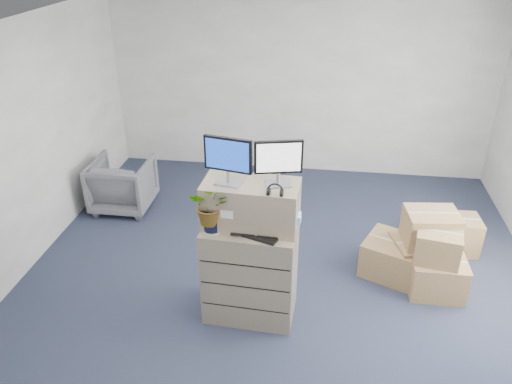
% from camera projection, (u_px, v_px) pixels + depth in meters
% --- Properties ---
extents(ground, '(7.00, 7.00, 0.00)m').
position_uv_depth(ground, '(275.00, 304.00, 5.46)').
color(ground, '#232A3F').
rests_on(ground, ground).
extents(wall_back, '(6.00, 0.02, 2.80)m').
position_uv_depth(wall_back, '(300.00, 87.00, 7.85)').
color(wall_back, '#BAB9B1').
rests_on(wall_back, ground).
extents(filing_cabinet_lower, '(0.94, 0.60, 1.07)m').
position_uv_depth(filing_cabinet_lower, '(250.00, 271.00, 5.10)').
color(filing_cabinet_lower, tan).
rests_on(filing_cabinet_lower, ground).
extents(filing_cabinet_upper, '(0.94, 0.50, 0.46)m').
position_uv_depth(filing_cabinet_upper, '(251.00, 204.00, 4.79)').
color(filing_cabinet_upper, tan).
rests_on(filing_cabinet_upper, filing_cabinet_lower).
extents(monitor_left, '(0.46, 0.22, 0.46)m').
position_uv_depth(monitor_left, '(228.00, 158.00, 4.56)').
color(monitor_left, '#99999E').
rests_on(monitor_left, filing_cabinet_upper).
extents(monitor_right, '(0.44, 0.22, 0.44)m').
position_uv_depth(monitor_right, '(279.00, 161.00, 4.53)').
color(monitor_right, '#99999E').
rests_on(monitor_right, filing_cabinet_upper).
extents(headphones, '(0.15, 0.02, 0.15)m').
position_uv_depth(headphones, '(275.00, 191.00, 4.46)').
color(headphones, black).
rests_on(headphones, filing_cabinet_upper).
extents(keyboard, '(0.55, 0.37, 0.03)m').
position_uv_depth(keyboard, '(254.00, 233.00, 4.75)').
color(keyboard, black).
rests_on(keyboard, filing_cabinet_lower).
extents(mouse, '(0.11, 0.09, 0.03)m').
position_uv_depth(mouse, '(283.00, 237.00, 4.67)').
color(mouse, silver).
rests_on(mouse, filing_cabinet_lower).
extents(water_bottle, '(0.07, 0.07, 0.24)m').
position_uv_depth(water_bottle, '(264.00, 214.00, 4.85)').
color(water_bottle, gray).
rests_on(water_bottle, filing_cabinet_lower).
extents(phone_dock, '(0.06, 0.05, 0.14)m').
position_uv_depth(phone_dock, '(250.00, 219.00, 4.90)').
color(phone_dock, silver).
rests_on(phone_dock, filing_cabinet_lower).
extents(external_drive, '(0.27, 0.23, 0.07)m').
position_uv_depth(external_drive, '(284.00, 219.00, 4.92)').
color(external_drive, black).
rests_on(external_drive, filing_cabinet_lower).
extents(tissue_box, '(0.25, 0.13, 0.09)m').
position_uv_depth(tissue_box, '(288.00, 218.00, 4.79)').
color(tissue_box, '#45B0EC').
rests_on(tissue_box, external_drive).
extents(potted_plant, '(0.39, 0.43, 0.41)m').
position_uv_depth(potted_plant, '(211.00, 210.00, 4.69)').
color(potted_plant, '#A6BF9A').
rests_on(potted_plant, filing_cabinet_lower).
extents(office_chair, '(0.81, 0.76, 0.83)m').
position_uv_depth(office_chair, '(122.00, 182.00, 7.14)').
color(office_chair, '#5B5A5F').
rests_on(office_chair, ground).
extents(cardboard_boxes, '(1.52, 1.35, 0.86)m').
position_uv_depth(cardboard_boxes, '(425.00, 251.00, 5.79)').
color(cardboard_boxes, olive).
rests_on(cardboard_boxes, ground).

